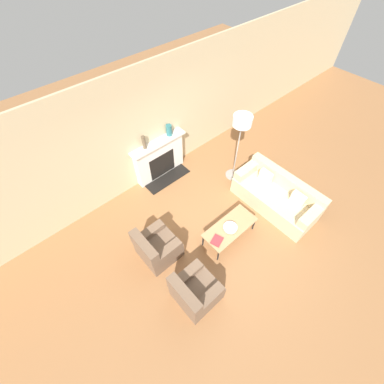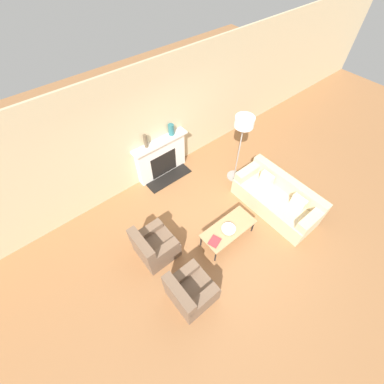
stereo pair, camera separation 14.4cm
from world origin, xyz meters
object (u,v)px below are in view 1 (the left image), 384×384
(armchair_near, at_px, (195,292))
(mantel_vase_center_left, at_px, (169,130))
(mantel_vase_left, at_px, (144,142))
(floor_lamp, at_px, (241,128))
(armchair_far, at_px, (157,248))
(book, at_px, (217,240))
(couch, at_px, (276,196))
(coffee_table, at_px, (230,228))
(bowl, at_px, (230,228))
(fireplace, at_px, (160,159))

(armchair_near, distance_m, mantel_vase_center_left, 3.64)
(mantel_vase_left, bearing_deg, armchair_near, -110.67)
(floor_lamp, distance_m, mantel_vase_left, 2.20)
(armchair_far, xyz_separation_m, book, (0.98, -0.73, 0.11))
(couch, xyz_separation_m, armchair_far, (-2.89, 0.79, 0.01))
(armchair_near, height_order, mantel_vase_center_left, mantel_vase_center_left)
(armchair_near, xyz_separation_m, coffee_table, (1.42, 0.48, 0.06))
(bowl, xyz_separation_m, mantel_vase_center_left, (0.46, 2.55, 0.78))
(fireplace, height_order, mantel_vase_center_left, mantel_vase_center_left)
(armchair_near, bearing_deg, bowl, -72.00)
(coffee_table, height_order, mantel_vase_center_left, mantel_vase_center_left)
(fireplace, height_order, floor_lamp, floor_lamp)
(armchair_near, bearing_deg, book, -66.28)
(armchair_far, distance_m, book, 1.23)
(book, bearing_deg, coffee_table, -12.87)
(coffee_table, distance_m, floor_lamp, 2.20)
(armchair_near, distance_m, armchair_far, 1.16)
(mantel_vase_left, distance_m, mantel_vase_center_left, 0.72)
(fireplace, distance_m, floor_lamp, 2.16)
(bowl, bearing_deg, mantel_vase_left, 95.78)
(fireplace, height_order, armchair_near, fireplace)
(book, distance_m, floor_lamp, 2.51)
(couch, distance_m, book, 1.91)
(fireplace, relative_size, armchair_far, 1.77)
(floor_lamp, bearing_deg, couch, -88.42)
(fireplace, height_order, armchair_far, fireplace)
(couch, relative_size, mantel_vase_center_left, 7.11)
(coffee_table, bearing_deg, mantel_vase_center_left, 80.36)
(mantel_vase_center_left, bearing_deg, mantel_vase_left, 180.00)
(book, distance_m, mantel_vase_left, 2.70)
(fireplace, distance_m, armchair_far, 2.36)
(coffee_table, xyz_separation_m, floor_lamp, (1.43, 1.19, 1.17))
(coffee_table, xyz_separation_m, bowl, (-0.03, -0.02, 0.07))
(armchair_near, relative_size, floor_lamp, 0.45)
(book, xyz_separation_m, mantel_vase_center_left, (0.87, 2.57, 0.80))
(couch, relative_size, armchair_far, 2.37)
(armchair_far, relative_size, floor_lamp, 0.45)
(mantel_vase_center_left, bearing_deg, floor_lamp, -52.94)
(book, height_order, mantel_vase_center_left, mantel_vase_center_left)
(bowl, bearing_deg, couch, -3.32)
(fireplace, relative_size, mantel_vase_center_left, 5.30)
(book, bearing_deg, fireplace, 60.25)
(armchair_far, height_order, coffee_table, armchair_far)
(bowl, relative_size, floor_lamp, 0.16)
(floor_lamp, xyz_separation_m, mantel_vase_center_left, (-1.00, 1.33, -0.33))
(armchair_near, xyz_separation_m, book, (0.98, 0.43, 0.11))
(couch, bearing_deg, mantel_vase_center_left, -158.44)
(floor_lamp, bearing_deg, fireplace, 136.23)
(armchair_near, relative_size, coffee_table, 0.70)
(fireplace, xyz_separation_m, bowl, (-0.09, -2.53, -0.08))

